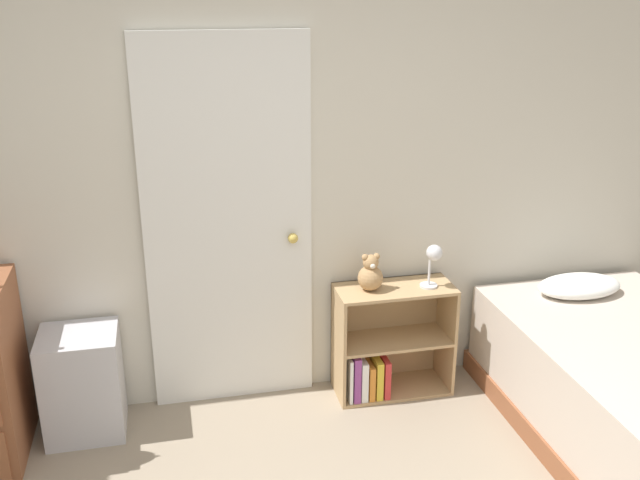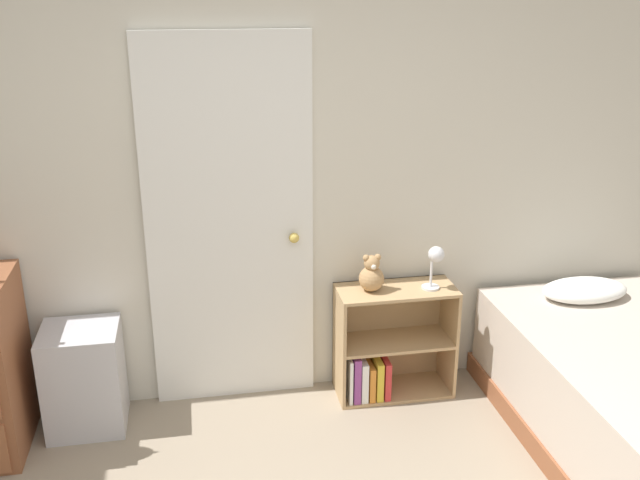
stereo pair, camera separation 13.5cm
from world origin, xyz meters
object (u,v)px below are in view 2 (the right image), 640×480
Objects in this scene: bookshelf at (384,351)px; storage_bin at (84,378)px; teddy_bear at (372,275)px; desk_lamp at (435,260)px.

storage_bin is at bearing -178.73° from bookshelf.
bookshelf is 3.10× the size of teddy_bear.
bookshelf is 0.49m from teddy_bear.
desk_lamp is at bearing -0.32° from storage_bin.
storage_bin is at bearing 179.68° from desk_lamp.
storage_bin is 1.64m from bookshelf.
teddy_bear is (1.56, 0.03, 0.46)m from storage_bin.
teddy_bear is 0.36m from desk_lamp.
storage_bin is 2.67× the size of teddy_bear.
storage_bin is 1.62m from teddy_bear.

